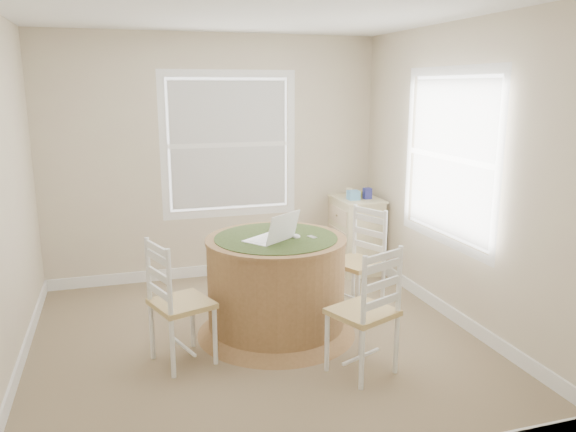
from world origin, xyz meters
name	(u,v)px	position (x,y,z in m)	size (l,w,h in m)	color
room	(271,183)	(0.17, 0.16, 1.30)	(3.64, 3.64, 2.64)	#937D5D
round_table	(276,281)	(0.21, 0.16, 0.46)	(1.35, 1.35, 0.84)	olive
chair_left	(182,303)	(-0.61, -0.14, 0.47)	(0.42, 0.40, 0.95)	white
chair_near	(363,311)	(0.61, -0.69, 0.47)	(0.42, 0.40, 0.95)	white
chair_right	(356,263)	(1.04, 0.38, 0.47)	(0.42, 0.40, 0.95)	white
laptop	(272,237)	(0.15, 0.08, 0.87)	(0.48, 0.48, 0.25)	white
mouse	(296,236)	(0.37, 0.11, 0.85)	(0.07, 0.11, 0.04)	white
phone	(312,237)	(0.49, 0.07, 0.84)	(0.04, 0.09, 0.02)	#B7BABF
keys	(291,232)	(0.38, 0.29, 0.84)	(0.06, 0.05, 0.03)	black
corner_chest	(355,234)	(1.52, 1.50, 0.42)	(0.49, 0.63, 0.85)	beige
tissue_box	(353,195)	(1.44, 1.40, 0.90)	(0.12, 0.12, 0.10)	#5EA2D7
box_yellow	(362,194)	(1.60, 1.53, 0.88)	(0.15, 0.10, 0.06)	gold
box_blue	(368,194)	(1.62, 1.40, 0.91)	(0.08, 0.08, 0.12)	navy
cup_cream	(349,192)	(1.49, 1.64, 0.89)	(0.07, 0.07, 0.09)	beige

